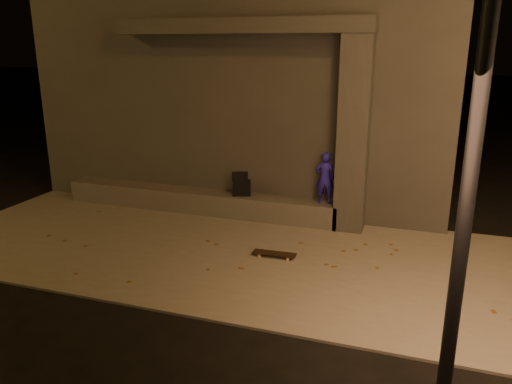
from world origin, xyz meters
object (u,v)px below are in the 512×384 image
(skateboarder, at_px, (325,178))
(backpack, at_px, (242,187))
(column, at_px, (354,136))
(skateboard, at_px, (274,254))

(skateboarder, height_order, backpack, skateboarder)
(column, bearing_deg, skateboard, -117.96)
(skateboarder, height_order, skateboard, skateboarder)
(column, relative_size, backpack, 7.02)
(column, distance_m, skateboard, 2.68)
(column, height_order, skateboard, column)
(column, relative_size, skateboard, 4.91)
(column, xyz_separation_m, skateboard, (-0.96, -1.81, -1.73))
(backpack, relative_size, skateboard, 0.70)
(skateboarder, xyz_separation_m, skateboard, (-0.46, -1.81, -0.89))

